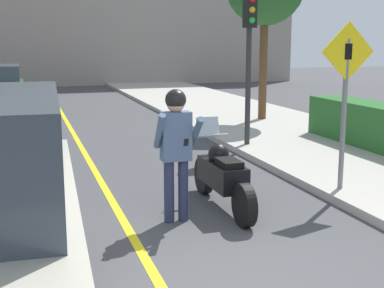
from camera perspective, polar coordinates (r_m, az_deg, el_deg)
name	(u,v)px	position (r m, az deg, el deg)	size (l,w,h in m)	color
sidewalk_curb	(384,166)	(11.06, 19.82, -2.20)	(4.40, 44.00, 0.13)	#ADA89E
road_center_line	(92,166)	(10.87, -10.64, -2.28)	(0.12, 36.00, 0.01)	yellow
building_backdrop	(54,13)	(30.61, -14.50, 13.35)	(28.00, 1.20, 7.82)	gray
motorcycle	(222,176)	(7.93, 3.21, -3.39)	(0.62, 2.28, 1.28)	black
person_biker	(176,141)	(7.19, -1.71, 0.37)	(0.59, 0.49, 1.83)	#282D4C
crossing_sign	(345,90)	(8.64, 16.05, 5.56)	(0.91, 0.08, 2.62)	slate
traffic_light	(249,39)	(12.06, 6.14, 11.03)	(0.26, 0.30, 3.36)	#2D2D30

